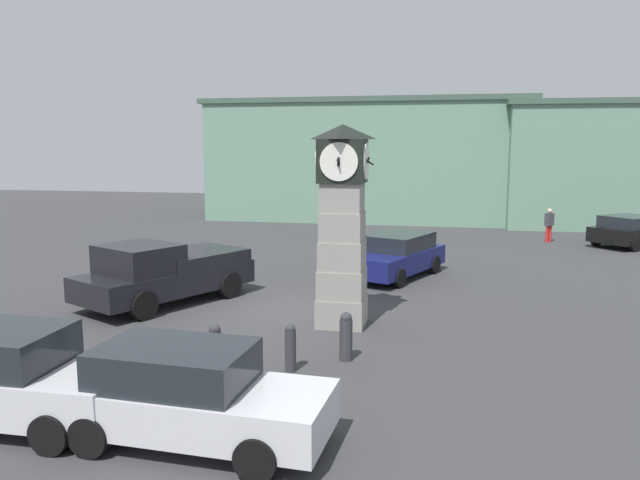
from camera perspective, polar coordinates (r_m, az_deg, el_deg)
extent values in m
plane|color=#38383A|center=(17.71, -3.36, -6.50)|extent=(80.88, 80.88, 0.00)
cube|color=gray|center=(16.30, 2.01, -6.49)|extent=(1.21, 1.21, 0.74)
cube|color=gray|center=(16.12, 2.03, -3.95)|extent=(1.16, 1.16, 0.74)
cube|color=gray|center=(15.97, 2.04, -1.37)|extent=(1.11, 1.11, 0.74)
cube|color=gray|center=(15.86, 2.06, 1.26)|extent=(1.06, 1.06, 0.74)
cube|color=gray|center=(15.78, 2.07, 3.92)|extent=(1.01, 1.01, 0.74)
cube|color=black|center=(15.73, 2.09, 7.23)|extent=(1.14, 1.14, 1.08)
cylinder|color=white|center=(16.31, 2.42, 7.28)|extent=(0.94, 0.04, 0.94)
cube|color=black|center=(16.34, 2.44, 7.28)|extent=(0.06, 0.20, 0.14)
cube|color=black|center=(16.34, 2.44, 7.28)|extent=(0.04, 0.33, 0.20)
cylinder|color=white|center=(15.15, 1.73, 7.17)|extent=(0.94, 0.04, 0.94)
cube|color=black|center=(15.12, 1.71, 7.17)|extent=(0.06, 0.08, 0.21)
cube|color=black|center=(15.12, 1.71, 7.17)|extent=(0.04, 0.35, 0.12)
cylinder|color=white|center=(15.65, 4.24, 7.20)|extent=(0.04, 0.94, 0.94)
cube|color=black|center=(15.64, 4.35, 7.20)|extent=(0.13, 0.06, 0.21)
cube|color=black|center=(15.64, 4.35, 7.20)|extent=(0.32, 0.04, 0.21)
cylinder|color=white|center=(15.84, -0.04, 7.24)|extent=(0.04, 0.94, 0.94)
cube|color=black|center=(15.84, -0.15, 7.24)|extent=(0.20, 0.06, 0.14)
cube|color=black|center=(15.84, -0.15, 7.24)|extent=(0.06, 0.04, 0.35)
pyramid|color=black|center=(15.73, 2.10, 9.87)|extent=(1.20, 1.20, 0.37)
cylinder|color=#333338|center=(12.88, -9.54, -10.28)|extent=(0.26, 0.26, 0.95)
sphere|color=#333338|center=(12.73, -9.60, -8.09)|extent=(0.23, 0.23, 0.23)
cylinder|color=#333338|center=(13.06, -2.72, -10.09)|extent=(0.23, 0.23, 0.87)
sphere|color=#333338|center=(12.92, -2.73, -8.12)|extent=(0.21, 0.21, 0.21)
cylinder|color=#333338|center=(13.68, 2.39, -9.12)|extent=(0.28, 0.28, 0.91)
sphere|color=#333338|center=(13.53, 2.40, -7.12)|extent=(0.25, 0.25, 0.25)
cube|color=silver|center=(11.87, -26.19, -11.95)|extent=(4.03, 1.81, 0.72)
cylinder|color=black|center=(11.96, -18.67, -12.94)|extent=(0.64, 0.22, 0.64)
cylinder|color=black|center=(10.65, -23.44, -15.97)|extent=(0.64, 0.22, 0.64)
cube|color=silver|center=(10.25, -11.39, -14.64)|extent=(4.37, 1.98, 0.67)
cube|color=#1E2328|center=(10.16, -13.15, -11.05)|extent=(2.44, 1.73, 0.61)
cylinder|color=black|center=(10.61, -2.63, -15.34)|extent=(0.65, 0.26, 0.64)
cylinder|color=black|center=(9.22, -5.86, -19.30)|extent=(0.65, 0.26, 0.64)
cylinder|color=black|center=(11.62, -15.56, -13.45)|extent=(0.65, 0.26, 0.64)
cylinder|color=black|center=(10.36, -20.31, -16.50)|extent=(0.65, 0.26, 0.64)
cube|color=black|center=(32.02, 26.62, 0.54)|extent=(4.22, 4.09, 0.66)
cube|color=#1E2328|center=(31.70, 26.40, 1.55)|extent=(2.81, 2.79, 0.51)
cylinder|color=black|center=(33.56, 26.34, 0.41)|extent=(0.62, 0.59, 0.64)
cylinder|color=black|center=(31.57, 23.96, 0.09)|extent=(0.62, 0.59, 0.64)
cylinder|color=black|center=(30.54, 26.85, -0.36)|extent=(0.62, 0.59, 0.64)
cube|color=navy|center=(22.16, 6.75, -1.82)|extent=(3.58, 4.92, 0.69)
cube|color=#1E2328|center=(22.35, 7.18, -0.12)|extent=(2.64, 2.99, 0.56)
cylinder|color=black|center=(20.57, 7.25, -3.48)|extent=(0.45, 0.68, 0.64)
cylinder|color=black|center=(21.47, 2.78, -2.91)|extent=(0.45, 0.68, 0.64)
cylinder|color=black|center=(23.05, 10.42, -2.23)|extent=(0.45, 0.68, 0.64)
cylinder|color=black|center=(23.85, 6.29, -1.77)|extent=(0.45, 0.68, 0.64)
cube|color=black|center=(19.00, -13.88, -3.51)|extent=(4.32, 5.62, 0.70)
cube|color=black|center=(18.33, -16.22, -1.66)|extent=(2.67, 2.56, 0.80)
cube|color=black|center=(19.54, -11.52, -1.52)|extent=(3.24, 3.54, 0.36)
cylinder|color=black|center=(17.36, -15.85, -5.77)|extent=(0.62, 0.84, 0.80)
cylinder|color=black|center=(19.04, -19.49, -4.67)|extent=(0.62, 0.84, 0.80)
cylinder|color=black|center=(19.28, -8.28, -4.09)|extent=(0.62, 0.84, 0.80)
cylinder|color=black|center=(20.80, -12.19, -3.25)|extent=(0.62, 0.84, 0.80)
cylinder|color=red|center=(31.93, 20.29, 0.54)|extent=(0.14, 0.14, 0.80)
cylinder|color=red|center=(31.79, 20.04, 0.52)|extent=(0.14, 0.14, 0.80)
cube|color=#3F3F47|center=(31.78, 20.23, 1.79)|extent=(0.46, 0.43, 0.60)
sphere|color=beige|center=(31.73, 20.27, 2.52)|extent=(0.22, 0.22, 0.22)
cube|color=gray|center=(40.96, 4.60, 7.14)|extent=(19.26, 9.67, 7.07)
cube|color=#405849|center=(41.03, 4.66, 12.30)|extent=(19.84, 9.96, 0.30)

